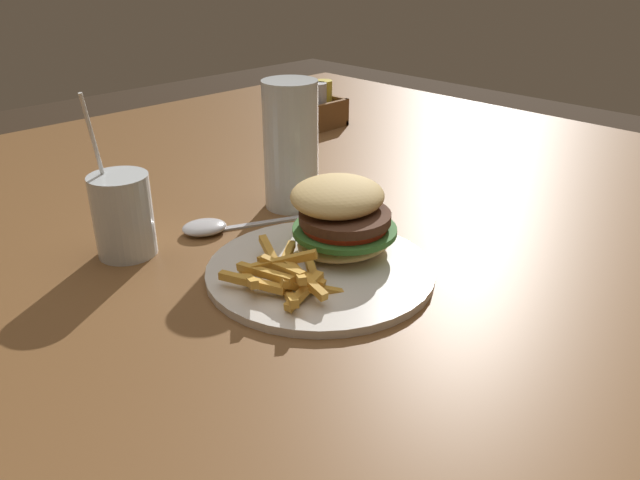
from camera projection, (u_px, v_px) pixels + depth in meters
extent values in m
cube|color=brown|center=(252.00, 211.00, 0.97)|extent=(1.64, 1.31, 0.03)
cylinder|color=brown|center=(325.00, 201.00, 1.97)|extent=(0.08, 0.08, 0.70)
cylinder|color=white|center=(320.00, 270.00, 0.75)|extent=(0.27, 0.27, 0.01)
ellipsoid|color=#DBB770|center=(344.00, 242.00, 0.78)|extent=(0.14, 0.12, 0.03)
cylinder|color=#38752D|center=(345.00, 230.00, 0.77)|extent=(0.15, 0.15, 0.01)
cylinder|color=red|center=(345.00, 224.00, 0.77)|extent=(0.12, 0.12, 0.01)
cylinder|color=#4C2D1E|center=(345.00, 217.00, 0.77)|extent=(0.13, 0.13, 0.01)
ellipsoid|color=#DBB770|center=(338.00, 196.00, 0.77)|extent=(0.14, 0.13, 0.05)
cube|color=gold|center=(304.00, 291.00, 0.67)|extent=(0.07, 0.02, 0.02)
cube|color=gold|center=(284.00, 261.00, 0.70)|extent=(0.06, 0.06, 0.03)
cube|color=gold|center=(290.00, 296.00, 0.67)|extent=(0.05, 0.07, 0.03)
cube|color=gold|center=(252.00, 282.00, 0.69)|extent=(0.04, 0.08, 0.01)
cube|color=gold|center=(274.00, 260.00, 0.74)|extent=(0.04, 0.08, 0.03)
cube|color=gold|center=(281.00, 268.00, 0.70)|extent=(0.01, 0.08, 0.02)
cube|color=gold|center=(309.00, 262.00, 0.74)|extent=(0.06, 0.08, 0.01)
cube|color=gold|center=(293.00, 271.00, 0.70)|extent=(0.04, 0.08, 0.03)
cube|color=gold|center=(296.00, 271.00, 0.70)|extent=(0.05, 0.08, 0.03)
cube|color=gold|center=(304.00, 278.00, 0.68)|extent=(0.02, 0.08, 0.02)
cube|color=gold|center=(248.00, 279.00, 0.70)|extent=(0.04, 0.07, 0.03)
cube|color=gold|center=(265.00, 273.00, 0.70)|extent=(0.02, 0.09, 0.02)
cube|color=gold|center=(285.00, 260.00, 0.74)|extent=(0.08, 0.06, 0.01)
cube|color=gold|center=(313.00, 288.00, 0.69)|extent=(0.07, 0.04, 0.03)
cylinder|color=silver|center=(291.00, 146.00, 0.91)|extent=(0.08, 0.08, 0.19)
cylinder|color=#B26B19|center=(291.00, 156.00, 0.91)|extent=(0.07, 0.07, 0.16)
cylinder|color=silver|center=(123.00, 215.00, 0.78)|extent=(0.07, 0.07, 0.11)
cylinder|color=orange|center=(124.00, 224.00, 0.78)|extent=(0.07, 0.07, 0.08)
cylinder|color=white|center=(103.00, 175.00, 0.76)|extent=(0.03, 0.02, 0.21)
ellipsoid|color=silver|center=(204.00, 227.00, 0.85)|extent=(0.08, 0.07, 0.02)
cube|color=silver|center=(270.00, 222.00, 0.89)|extent=(0.13, 0.06, 0.00)
cube|color=brown|center=(314.00, 124.00, 1.35)|extent=(0.11, 0.10, 0.01)
cube|color=brown|center=(296.00, 117.00, 1.31)|extent=(0.01, 0.10, 0.06)
cube|color=brown|center=(332.00, 109.00, 1.37)|extent=(0.01, 0.10, 0.06)
cube|color=brown|center=(329.00, 117.00, 1.31)|extent=(0.11, 0.01, 0.06)
cube|color=brown|center=(300.00, 109.00, 1.37)|extent=(0.11, 0.01, 0.06)
cylinder|color=#512D14|center=(304.00, 104.00, 1.31)|extent=(0.04, 0.04, 0.08)
cylinder|color=#B2B2B7|center=(317.00, 103.00, 1.32)|extent=(0.04, 0.04, 0.08)
cylinder|color=gold|center=(323.00, 100.00, 1.35)|extent=(0.04, 0.04, 0.08)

